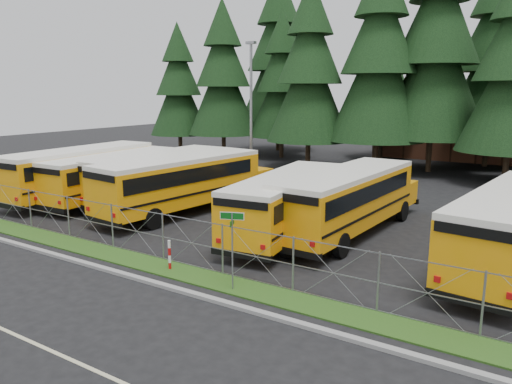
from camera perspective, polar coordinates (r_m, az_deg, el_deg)
ground at (r=21.03m, az=-6.58°, el=-7.50°), size 120.00×120.00×0.00m
curb at (r=18.88m, az=-12.64°, el=-9.80°), size 50.00×0.25×0.12m
grass_verge at (r=19.82m, az=-9.73°, el=-8.72°), size 50.00×1.40×0.06m
road_lane_line at (r=16.17m, az=-25.45°, el=-14.68°), size 50.00×0.12×0.01m
chainlink_fence at (r=20.00m, az=-8.47°, el=-5.55°), size 44.00×0.10×2.00m
brick_building at (r=55.83m, az=26.01°, el=6.52°), size 22.00×10.00×6.00m
bus_0 at (r=33.72m, az=-18.89°, el=2.05°), size 3.49×12.41×3.22m
bus_1 at (r=32.22m, az=-15.38°, el=1.63°), size 3.14×11.46×2.98m
bus_2 at (r=31.32m, az=-10.47°, el=1.66°), size 2.78×11.71×3.07m
bus_3 at (r=28.38m, az=-7.94°, el=0.85°), size 4.16×12.49×3.21m
bus_5 at (r=23.84m, az=3.91°, el=-1.45°), size 4.08×11.53×2.96m
bus_6 at (r=24.32m, az=10.72°, el=-1.15°), size 3.37×12.06×3.13m
street_sign at (r=17.04m, az=-2.74°, el=-4.86°), size 0.79×0.52×2.81m
striped_bollard at (r=19.65m, az=-9.85°, el=-7.14°), size 0.11×0.11×1.20m
light_standard at (r=36.10m, az=-0.57°, el=9.49°), size 0.70×0.35×10.14m
conifer_0 at (r=55.11m, az=-8.82°, el=11.57°), size 6.25×6.25×13.82m
conifer_1 at (r=51.73m, az=-3.80°, el=12.76°), size 7.13×7.13×15.76m
conifer_2 at (r=51.02m, az=3.00°, el=12.15°), size 6.61×6.61×14.63m
conifer_3 at (r=44.39m, az=6.13°, el=13.20°), size 7.33×7.33×16.22m
conifer_4 at (r=43.24m, az=13.88°, el=14.10°), size 8.10×8.10×17.91m
conifer_5 at (r=44.44m, az=19.89°, el=14.72°), size 8.83×8.83×19.52m
conifer_10 at (r=57.10m, az=2.59°, el=14.61°), size 8.88×8.88×19.64m
conifer_11 at (r=52.14m, az=14.37°, el=11.73°), size 6.56×6.56×14.51m
conifer_12 at (r=49.53m, az=25.54°, el=13.34°), size 8.38×8.38×18.54m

